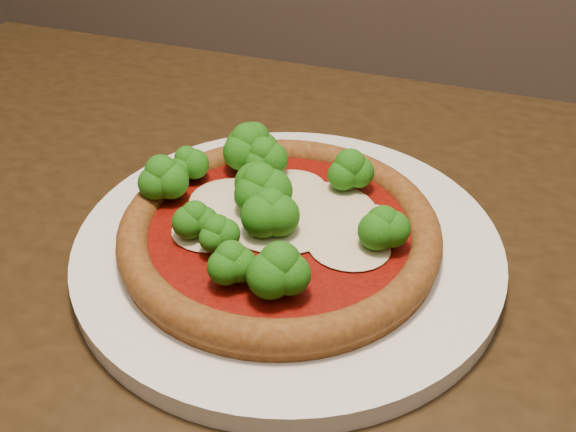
# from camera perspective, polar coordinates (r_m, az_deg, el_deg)

# --- Properties ---
(dining_table) EXTENTS (1.23, 0.94, 0.75)m
(dining_table) POSITION_cam_1_polar(r_m,az_deg,el_deg) (0.55, -0.89, -15.78)
(dining_table) COLOR black
(dining_table) RESTS_ON floor
(plate) EXTENTS (0.34, 0.34, 0.02)m
(plate) POSITION_cam_1_polar(r_m,az_deg,el_deg) (0.52, -0.00, -2.71)
(plate) COLOR silver
(plate) RESTS_ON dining_table
(pizza) EXTENTS (0.25, 0.25, 0.06)m
(pizza) POSITION_cam_1_polar(r_m,az_deg,el_deg) (0.51, -1.24, -0.12)
(pizza) COLOR brown
(pizza) RESTS_ON plate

